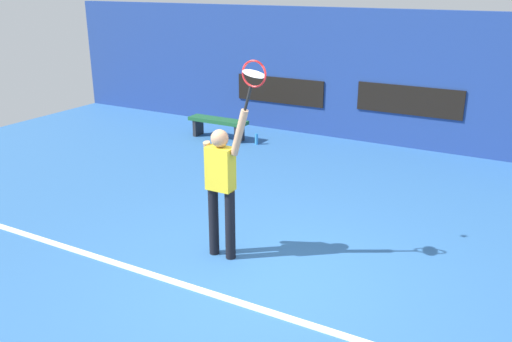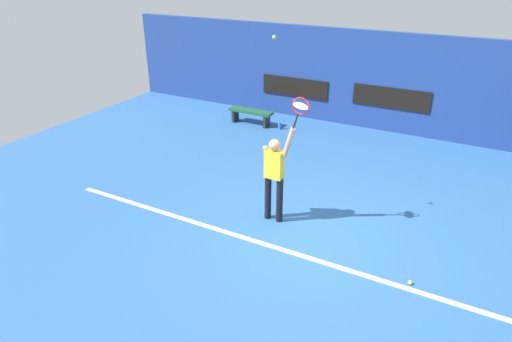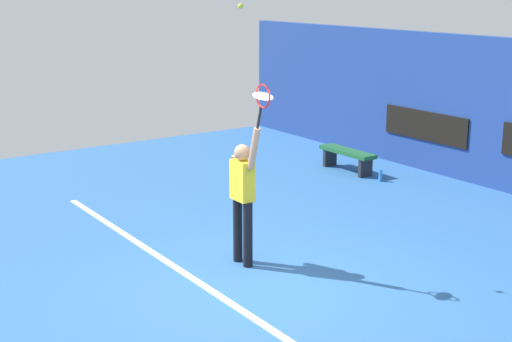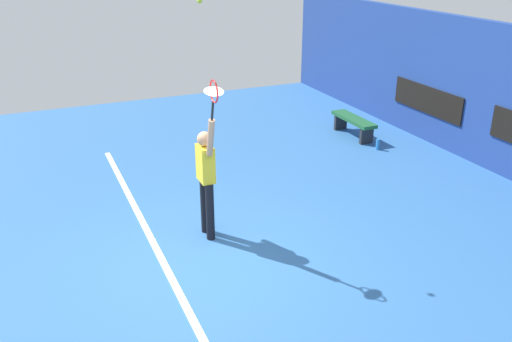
{
  "view_description": "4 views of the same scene",
  "coord_description": "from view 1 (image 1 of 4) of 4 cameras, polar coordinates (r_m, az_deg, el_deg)",
  "views": [
    {
      "loc": [
        2.72,
        -5.01,
        3.4
      ],
      "look_at": [
        -0.43,
        0.59,
        1.14
      ],
      "focal_mm": 38.47,
      "sensor_mm": 36.0,
      "label": 1
    },
    {
      "loc": [
        2.5,
        -6.48,
        4.71
      ],
      "look_at": [
        -1.17,
        0.32,
        0.97
      ],
      "focal_mm": 31.38,
      "sensor_mm": 36.0,
      "label": 2
    },
    {
      "loc": [
        7.11,
        -4.89,
        3.76
      ],
      "look_at": [
        -0.63,
        0.44,
        1.34
      ],
      "focal_mm": 51.05,
      "sensor_mm": 36.0,
      "label": 3
    },
    {
      "loc": [
        6.32,
        -1.96,
        4.21
      ],
      "look_at": [
        -0.66,
        1.08,
        1.0
      ],
      "focal_mm": 38.19,
      "sensor_mm": 36.0,
      "label": 4
    }
  ],
  "objects": [
    {
      "name": "ground_plane",
      "position": [
        6.64,
        0.76,
        -11.44
      ],
      "size": [
        18.0,
        18.0,
        0.0
      ],
      "primitive_type": "plane",
      "color": "#2D609E"
    },
    {
      "name": "water_bottle",
      "position": [
        11.88,
        0.05,
        3.35
      ],
      "size": [
        0.07,
        0.07,
        0.24
      ],
      "primitive_type": "cylinder",
      "color": "#338CD8",
      "rests_on": "ground_plane"
    },
    {
      "name": "sponsor_banner_center",
      "position": [
        11.86,
        15.61,
        7.08
      ],
      "size": [
        2.2,
        0.03,
        0.6
      ],
      "primitive_type": "cube",
      "color": "black"
    },
    {
      "name": "sponsor_banner_portside",
      "position": [
        12.89,
        2.47,
        8.38
      ],
      "size": [
        2.2,
        0.03,
        0.6
      ],
      "primitive_type": "cube",
      "color": "black"
    },
    {
      "name": "tennis_racket",
      "position": [
        6.22,
        -0.28,
        9.78
      ],
      "size": [
        0.39,
        0.27,
        0.63
      ],
      "color": "black"
    },
    {
      "name": "tennis_player",
      "position": [
        6.81,
        -3.64,
        -1.21
      ],
      "size": [
        0.65,
        0.31,
        1.98
      ],
      "color": "black",
      "rests_on": "ground_plane"
    },
    {
      "name": "court_bench",
      "position": [
        12.31,
        -3.96,
        4.93
      ],
      "size": [
        1.4,
        0.36,
        0.45
      ],
      "color": "#1E592D",
      "rests_on": "ground_plane"
    },
    {
      "name": "court_baseline",
      "position": [
        6.25,
        -1.63,
        -13.56
      ],
      "size": [
        10.0,
        0.1,
        0.01
      ],
      "primitive_type": "cube",
      "color": "white",
      "rests_on": "ground_plane"
    },
    {
      "name": "back_wall",
      "position": [
        11.9,
        15.93,
        9.03
      ],
      "size": [
        18.0,
        0.2,
        2.83
      ],
      "primitive_type": "cube",
      "color": "navy",
      "rests_on": "ground_plane"
    }
  ]
}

